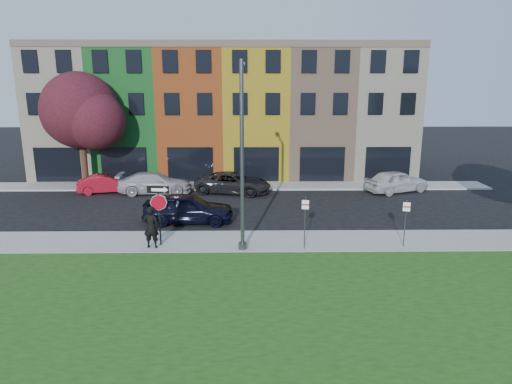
{
  "coord_description": "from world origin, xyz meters",
  "views": [
    {
      "loc": [
        -0.48,
        -17.91,
        7.68
      ],
      "look_at": [
        -0.19,
        4.0,
        2.3
      ],
      "focal_mm": 32.0,
      "sensor_mm": 36.0,
      "label": 1
    }
  ],
  "objects_px": {
    "sedan_near": "(188,208)",
    "man": "(151,227)",
    "street_lamp": "(242,157)",
    "stop_sign": "(159,203)"
  },
  "relations": [
    {
      "from": "sedan_near",
      "to": "street_lamp",
      "type": "distance_m",
      "value": 6.28
    },
    {
      "from": "stop_sign",
      "to": "sedan_near",
      "type": "relative_size",
      "value": 0.58
    },
    {
      "from": "man",
      "to": "street_lamp",
      "type": "height_order",
      "value": "street_lamp"
    },
    {
      "from": "sedan_near",
      "to": "man",
      "type": "bearing_deg",
      "value": 165.66
    },
    {
      "from": "stop_sign",
      "to": "sedan_near",
      "type": "height_order",
      "value": "stop_sign"
    },
    {
      "from": "man",
      "to": "sedan_near",
      "type": "distance_m",
      "value": 4.33
    },
    {
      "from": "stop_sign",
      "to": "man",
      "type": "bearing_deg",
      "value": -129.22
    },
    {
      "from": "stop_sign",
      "to": "street_lamp",
      "type": "xyz_separation_m",
      "value": [
        3.88,
        -0.36,
        2.22
      ]
    },
    {
      "from": "stop_sign",
      "to": "man",
      "type": "xyz_separation_m",
      "value": [
        -0.34,
        -0.32,
        -1.05
      ]
    },
    {
      "from": "sedan_near",
      "to": "street_lamp",
      "type": "height_order",
      "value": "street_lamp"
    }
  ]
}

